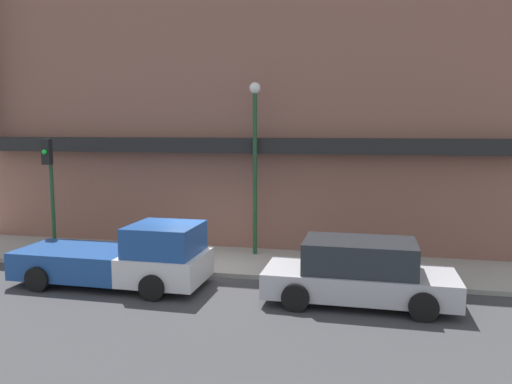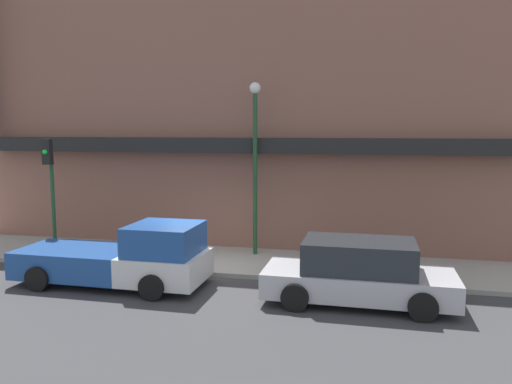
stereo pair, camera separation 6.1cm
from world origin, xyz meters
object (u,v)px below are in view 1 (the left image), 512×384
at_px(parked_car, 359,273).
at_px(fire_hydrant, 375,264).
at_px(pickup_truck, 124,258).
at_px(street_lamp, 255,148).
at_px(traffic_light, 50,176).

relative_size(parked_car, fire_hydrant, 7.80).
xyz_separation_m(pickup_truck, street_lamp, (2.79, 3.65, 2.85)).
xyz_separation_m(parked_car, street_lamp, (-3.42, 3.65, 2.86)).
bearing_deg(fire_hydrant, street_lamp, 157.95).
bearing_deg(street_lamp, pickup_truck, -127.40).
distance_m(fire_hydrant, street_lamp, 5.22).
distance_m(pickup_truck, traffic_light, 4.42).
bearing_deg(street_lamp, traffic_light, -164.27).
bearing_deg(fire_hydrant, parked_car, -101.28).
bearing_deg(traffic_light, parked_car, -10.97).
bearing_deg(fire_hydrant, pickup_truck, -162.50).
distance_m(street_lamp, traffic_light, 6.58).
height_order(parked_car, fire_hydrant, parked_car).
bearing_deg(parked_car, traffic_light, 168.50).
xyz_separation_m(fire_hydrant, street_lamp, (-3.84, 1.56, 3.18)).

